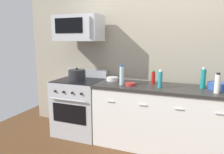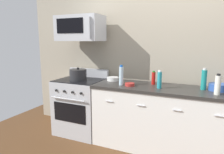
{
  "view_description": "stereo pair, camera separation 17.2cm",
  "coord_description": "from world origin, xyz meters",
  "views": [
    {
      "loc": [
        0.29,
        -2.84,
        1.56
      ],
      "look_at": [
        -0.76,
        -0.05,
        1.02
      ],
      "focal_mm": 32.24,
      "sensor_mm": 36.0,
      "label": 1
    },
    {
      "loc": [
        0.45,
        -2.77,
        1.56
      ],
      "look_at": [
        -0.76,
        -0.05,
        1.02
      ],
      "focal_mm": 32.24,
      "sensor_mm": 36.0,
      "label": 2
    }
  ],
  "objects": [
    {
      "name": "microwave",
      "position": [
        -1.36,
        0.05,
        1.75
      ],
      "size": [
        0.74,
        0.44,
        0.4
      ],
      "color": "#B7BABF"
    },
    {
      "name": "bottle_vinegar_white",
      "position": [
        0.65,
        -0.13,
        1.04
      ],
      "size": [
        0.07,
        0.07,
        0.25
      ],
      "color": "silver",
      "rests_on": "countertop_slab"
    },
    {
      "name": "stockpot",
      "position": [
        -1.36,
        -0.05,
        1.01
      ],
      "size": [
        0.28,
        0.28,
        0.21
      ],
      "color": "#262628",
      "rests_on": "range_oven"
    },
    {
      "name": "bowl_blue_mixing",
      "position": [
        0.68,
        0.1,
        0.97
      ],
      "size": [
        0.23,
        0.23,
        0.09
      ],
      "color": "#2D519E",
      "rests_on": "countertop_slab"
    },
    {
      "name": "back_wall",
      "position": [
        0.0,
        0.41,
        1.35
      ],
      "size": [
        5.07,
        0.1,
        2.7
      ],
      "primitive_type": "cube",
      "color": "#9E937F",
      "rests_on": "ground_plane"
    },
    {
      "name": "range_oven",
      "position": [
        -1.36,
        0.0,
        0.47
      ],
      "size": [
        0.76,
        0.69,
        1.07
      ],
      "color": "#B7BABF",
      "rests_on": "ground_plane"
    },
    {
      "name": "bottle_sparkling_teal",
      "position": [
        0.5,
        0.08,
        1.06
      ],
      "size": [
        0.07,
        0.07,
        0.29
      ],
      "color": "#197F7A",
      "rests_on": "countertop_slab"
    },
    {
      "name": "bottle_water_clear",
      "position": [
        -0.59,
        -0.11,
        1.06
      ],
      "size": [
        0.06,
        0.06,
        0.29
      ],
      "color": "silver",
      "rests_on": "countertop_slab"
    },
    {
      "name": "bowl_white_ceramic",
      "position": [
        -0.83,
        0.14,
        0.95
      ],
      "size": [
        0.19,
        0.19,
        0.06
      ],
      "color": "white",
      "rests_on": "countertop_slab"
    },
    {
      "name": "ground_plane",
      "position": [
        0.0,
        0.0,
        0.0
      ],
      "size": [
        6.08,
        6.08,
        0.0
      ],
      "primitive_type": "plane",
      "color": "brown"
    },
    {
      "name": "bottle_hot_sauce_red",
      "position": [
        -0.17,
        0.12,
        1.01
      ],
      "size": [
        0.05,
        0.05,
        0.2
      ],
      "color": "#B21914",
      "rests_on": "countertop_slab"
    },
    {
      "name": "bowl_red_small",
      "position": [
        -0.46,
        -0.11,
        0.94
      ],
      "size": [
        0.14,
        0.14,
        0.04
      ],
      "color": "#B72D28",
      "rests_on": "countertop_slab"
    },
    {
      "name": "counter_unit",
      "position": [
        0.0,
        -0.0,
        0.46
      ],
      "size": [
        1.98,
        0.66,
        0.92
      ],
      "color": "white",
      "rests_on": "ground_plane"
    },
    {
      "name": "bottle_dish_soap",
      "position": [
        -0.04,
        -0.08,
        1.04
      ],
      "size": [
        0.06,
        0.06,
        0.25
      ],
      "color": "teal",
      "rests_on": "countertop_slab"
    }
  ]
}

